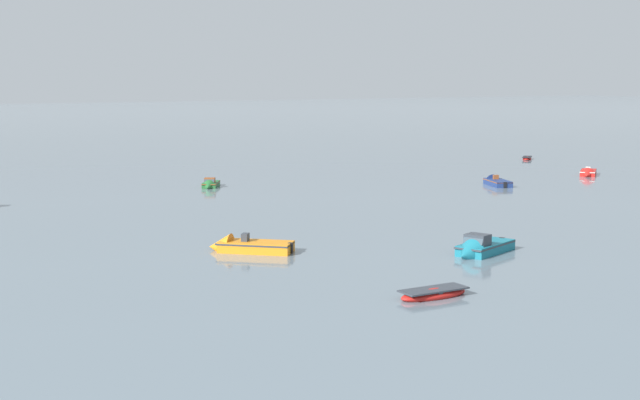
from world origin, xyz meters
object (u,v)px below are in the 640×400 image
motorboat_moored_1 (495,183)px  motorboat_moored_4 (244,248)px  motorboat_moored_5 (210,185)px  motorboat_moored_0 (479,250)px  rowboat_moored_4 (527,158)px  motorboat_moored_3 (588,174)px  rowboat_moored_1 (433,294)px

motorboat_moored_1 → motorboat_moored_4: motorboat_moored_4 is taller
motorboat_moored_1 → motorboat_moored_5: motorboat_moored_1 is taller
motorboat_moored_0 → rowboat_moored_4: bearing=-156.8°
motorboat_moored_5 → rowboat_moored_4: motorboat_moored_5 is taller
motorboat_moored_1 → motorboat_moored_3: bearing=-63.7°
motorboat_moored_5 → rowboat_moored_4: bearing=130.5°
motorboat_moored_0 → motorboat_moored_3: size_ratio=1.22×
motorboat_moored_1 → motorboat_moored_3: size_ratio=1.11×
rowboat_moored_1 → motorboat_moored_1: bearing=45.1°
motorboat_moored_3 → motorboat_moored_4: 61.44m
rowboat_moored_1 → motorboat_moored_3: size_ratio=0.86×
rowboat_moored_1 → motorboat_moored_3: 66.84m
motorboat_moored_4 → motorboat_moored_3: bearing=-115.6°
motorboat_moored_1 → motorboat_moored_5: bearing=84.9°
motorboat_moored_4 → rowboat_moored_4: bearing=-104.3°
motorboat_moored_1 → rowboat_moored_1: bearing=156.2°
motorboat_moored_1 → rowboat_moored_4: motorboat_moored_1 is taller
motorboat_moored_1 → motorboat_moored_5: 31.63m
motorboat_moored_0 → motorboat_moored_5: 44.01m
motorboat_moored_4 → motorboat_moored_5: bearing=-67.1°
motorboat_moored_0 → rowboat_moored_4: size_ratio=1.74×
rowboat_moored_1 → motorboat_moored_4: bearing=100.8°
rowboat_moored_1 → rowboat_moored_4: bearing=43.4°
rowboat_moored_1 → motorboat_moored_4: motorboat_moored_4 is taller
motorboat_moored_0 → motorboat_moored_3: motorboat_moored_0 is taller
motorboat_moored_0 → motorboat_moored_1: 41.03m
motorboat_moored_3 → rowboat_moored_4: size_ratio=1.42×
rowboat_moored_1 → motorboat_moored_5: 52.79m
motorboat_moored_4 → rowboat_moored_4: size_ratio=1.62×
motorboat_moored_0 → motorboat_moored_1: (28.38, 29.63, -0.08)m
motorboat_moored_4 → rowboat_moored_4: motorboat_moored_4 is taller
rowboat_moored_1 → motorboat_moored_4: 17.36m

